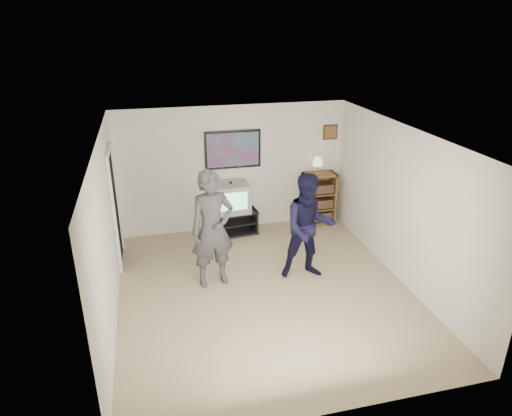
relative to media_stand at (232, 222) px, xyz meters
name	(u,v)px	position (x,y,z in m)	size (l,w,h in m)	color
room_shell	(260,210)	(0.09, -1.88, 1.01)	(4.51, 5.00, 2.51)	#8C7D59
media_stand	(232,222)	(0.00, 0.00, 0.00)	(1.00, 0.62, 0.48)	black
crt_television	(231,197)	(-0.01, 0.00, 0.53)	(0.68, 0.57, 0.57)	gray
bookshelf	(318,199)	(1.83, 0.05, 0.30)	(0.66, 0.38, 1.09)	#533819
table_lamp	(317,165)	(1.78, 0.06, 1.02)	(0.22, 0.22, 0.34)	#FFEEC1
person_tall	(212,229)	(-0.64, -1.76, 0.72)	(0.70, 0.46, 1.91)	#3C3C3F
person_short	(309,227)	(0.90, -1.92, 0.65)	(0.87, 0.67, 1.78)	black
controller_left	(213,206)	(-0.59, -1.55, 1.03)	(0.04, 0.13, 0.04)	white
controller_right	(301,215)	(0.84, -1.70, 0.79)	(0.04, 0.13, 0.04)	white
poster	(233,150)	(0.09, 0.25, 1.41)	(1.10, 0.03, 0.75)	black
air_vent	(204,136)	(-0.46, 0.25, 1.71)	(0.28, 0.02, 0.14)	white
small_picture	(330,132)	(2.09, 0.25, 1.64)	(0.30, 0.03, 0.30)	#342310
doorway	(115,208)	(-2.15, -0.63, 0.76)	(0.03, 0.85, 2.00)	black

